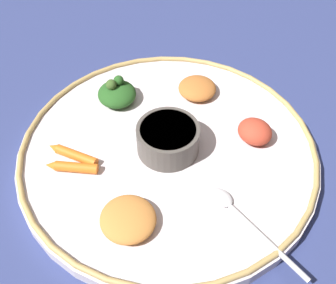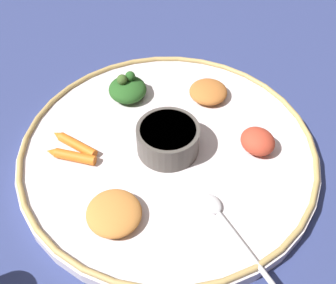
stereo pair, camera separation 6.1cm
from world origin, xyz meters
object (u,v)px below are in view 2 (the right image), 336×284
(greens_pile, at_px, (127,89))
(carrot_outer, at_px, (71,156))
(carrot_near_spoon, at_px, (74,144))
(center_bowl, at_px, (168,138))
(spoon, at_px, (228,226))

(greens_pile, distance_m, carrot_outer, 0.16)
(greens_pile, distance_m, carrot_near_spoon, 0.13)
(center_bowl, relative_size, spoon, 0.56)
(spoon, relative_size, carrot_outer, 2.30)
(center_bowl, height_order, greens_pile, greens_pile)
(center_bowl, bearing_deg, greens_pile, -167.40)
(spoon, relative_size, carrot_near_spoon, 2.33)
(spoon, xyz_separation_m, carrot_outer, (-0.17, -0.17, 0.00))
(greens_pile, xyz_separation_m, carrot_outer, (0.11, -0.11, -0.01))
(carrot_near_spoon, height_order, carrot_outer, same)
(spoon, bearing_deg, center_bowl, -167.37)
(carrot_near_spoon, bearing_deg, center_bowl, 71.22)
(spoon, height_order, carrot_outer, carrot_outer)
(greens_pile, bearing_deg, spoon, 12.61)
(center_bowl, bearing_deg, spoon, 12.63)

